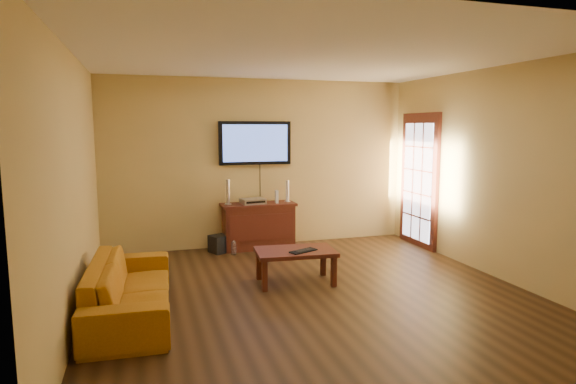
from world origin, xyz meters
name	(u,v)px	position (x,y,z in m)	size (l,w,h in m)	color
ground_plane	(312,293)	(0.00, 0.00, 0.00)	(5.00, 5.00, 0.00)	black
room_walls	(296,147)	(0.00, 0.62, 1.69)	(5.00, 5.00, 5.00)	tan
french_door	(419,182)	(2.46, 1.70, 1.05)	(0.07, 1.02, 2.22)	#42170F
media_console	(259,226)	(-0.09, 2.27, 0.37)	(1.18, 0.45, 0.73)	#42170F
television	(255,143)	(-0.09, 2.45, 1.68)	(1.17, 0.08, 0.69)	black
coffee_table	(295,254)	(-0.06, 0.43, 0.37)	(1.02, 0.67, 0.42)	#42170F
sofa	(130,279)	(-2.01, -0.06, 0.39)	(1.99, 0.58, 0.78)	#A46512
speaker_left	(228,193)	(-0.58, 2.29, 0.91)	(0.11, 0.11, 0.40)	silver
speaker_right	(287,192)	(0.40, 2.30, 0.89)	(0.10, 0.10, 0.35)	silver
av_receiver	(253,201)	(-0.19, 2.26, 0.77)	(0.37, 0.26, 0.08)	silver
game_console	(277,197)	(0.20, 2.24, 0.83)	(0.04, 0.15, 0.20)	white
subwoofer	(220,244)	(-0.74, 2.19, 0.13)	(0.27, 0.27, 0.27)	black
bottle	(234,248)	(-0.55, 1.99, 0.10)	(0.08, 0.08, 0.23)	white
keyboard	(303,251)	(0.00, 0.32, 0.43)	(0.38, 0.26, 0.02)	black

